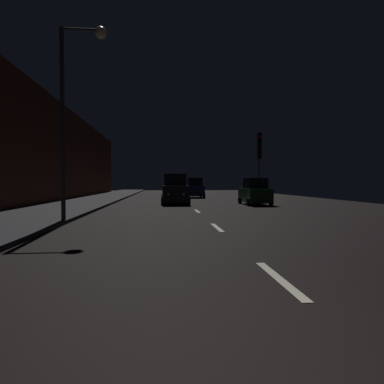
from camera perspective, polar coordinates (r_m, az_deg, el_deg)
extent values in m
cube|color=black|center=(26.94, -0.91, -1.73)|extent=(27.59, 84.00, 0.02)
cube|color=#28282B|center=(27.48, -16.91, -1.56)|extent=(4.40, 84.00, 0.15)
cube|color=#472319|center=(24.90, -24.60, 6.93)|extent=(0.80, 63.00, 7.86)
cube|color=beige|center=(5.85, 14.13, -13.69)|extent=(0.16, 2.20, 0.01)
cube|color=beige|center=(11.92, 4.12, -5.84)|extent=(0.16, 2.20, 0.01)
cube|color=beige|center=(18.58, 0.87, -3.17)|extent=(0.16, 2.20, 0.01)
cube|color=beige|center=(25.34, -0.66, -1.91)|extent=(0.16, 2.20, 0.01)
cylinder|color=#38383A|center=(26.26, 10.93, 1.80)|extent=(0.12, 0.12, 3.32)
cube|color=black|center=(26.40, 10.96, 7.48)|extent=(0.32, 0.35, 1.90)
sphere|color=red|center=(26.31, 11.06, 8.89)|extent=(0.22, 0.22, 0.22)
sphere|color=black|center=(26.23, 11.05, 7.52)|extent=(0.22, 0.22, 0.22)
sphere|color=black|center=(26.17, 11.04, 6.14)|extent=(0.22, 0.22, 0.22)
cylinder|color=#2D2D30|center=(13.76, -20.49, 10.04)|extent=(0.16, 0.16, 7.18)
cylinder|color=#2D2D30|center=(14.55, -17.72, 24.10)|extent=(1.40, 0.10, 0.10)
sphere|color=beige|center=(14.39, -14.75, 23.96)|extent=(0.44, 0.44, 0.44)
cube|color=black|center=(24.82, -2.82, -0.22)|extent=(1.79, 4.18, 1.09)
cube|color=black|center=(24.96, -2.83, 2.01)|extent=(1.52, 2.09, 0.84)
cylinder|color=black|center=(23.43, -0.54, -1.43)|extent=(0.22, 0.64, 0.64)
cylinder|color=black|center=(23.36, -4.84, -1.44)|extent=(0.22, 0.64, 0.64)
cylinder|color=black|center=(26.34, -1.02, -1.09)|extent=(0.22, 0.64, 0.64)
cylinder|color=black|center=(26.28, -4.84, -1.11)|extent=(0.22, 0.64, 0.64)
sphere|color=white|center=(22.80, -1.40, -0.37)|extent=(0.18, 0.18, 0.18)
sphere|color=white|center=(22.76, -3.88, -0.38)|extent=(0.18, 0.18, 0.18)
sphere|color=red|center=(26.88, -1.92, -0.08)|extent=(0.18, 0.18, 0.18)
sphere|color=red|center=(26.85, -4.02, -0.08)|extent=(0.18, 0.18, 0.18)
cube|color=#0F3819|center=(24.33, 10.26, -0.53)|extent=(1.53, 3.58, 0.94)
cube|color=black|center=(24.19, 10.35, 1.41)|extent=(1.30, 1.79, 0.72)
cylinder|color=black|center=(25.38, 7.88, -1.31)|extent=(0.19, 0.55, 0.55)
cylinder|color=black|center=(25.76, 11.14, -1.29)|extent=(0.19, 0.55, 0.55)
cylinder|color=black|center=(22.95, 9.26, -1.62)|extent=(0.19, 0.55, 0.55)
cylinder|color=black|center=(23.36, 12.84, -1.59)|extent=(0.19, 0.55, 0.55)
sphere|color=slate|center=(25.93, 8.35, -0.40)|extent=(0.15, 0.15, 0.15)
sphere|color=slate|center=(26.13, 10.15, -0.39)|extent=(0.15, 0.15, 0.15)
sphere|color=red|center=(22.53, 10.38, -0.70)|extent=(0.15, 0.15, 0.15)
sphere|color=red|center=(22.77, 12.43, -0.69)|extent=(0.15, 0.15, 0.15)
cube|color=#141E51|center=(35.41, 0.41, 0.24)|extent=(1.68, 3.92, 1.03)
cube|color=black|center=(35.27, 0.43, 1.71)|extent=(1.43, 1.96, 0.78)
cylinder|color=black|center=(36.73, -1.07, -0.37)|extent=(0.21, 0.60, 0.60)
cylinder|color=black|center=(36.87, 1.48, -0.37)|extent=(0.21, 0.60, 0.60)
cylinder|color=black|center=(33.99, -0.76, -0.53)|extent=(0.21, 0.60, 0.60)
cylinder|color=black|center=(34.15, 1.99, -0.52)|extent=(0.21, 0.60, 0.60)
sphere|color=slate|center=(37.29, -0.57, 0.31)|extent=(0.17, 0.17, 0.17)
sphere|color=slate|center=(37.37, 0.84, 0.31)|extent=(0.17, 0.17, 0.17)
sphere|color=red|center=(33.46, -0.08, 0.16)|extent=(0.17, 0.17, 0.17)
sphere|color=red|center=(33.55, 1.49, 0.17)|extent=(0.17, 0.17, 0.17)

